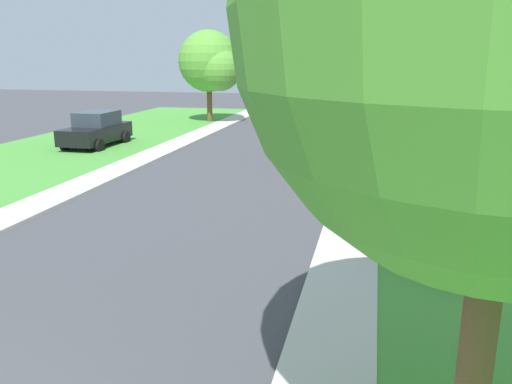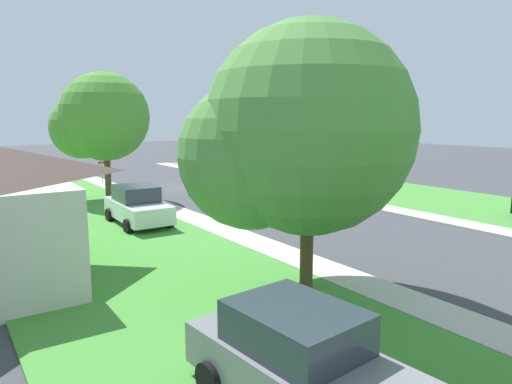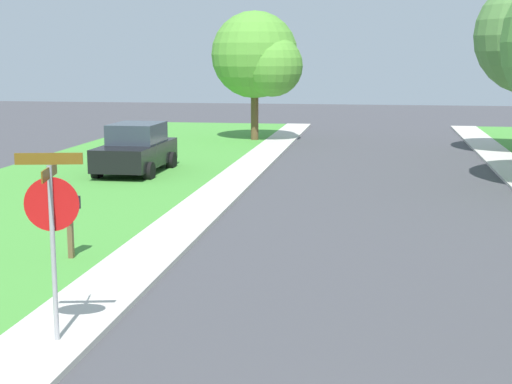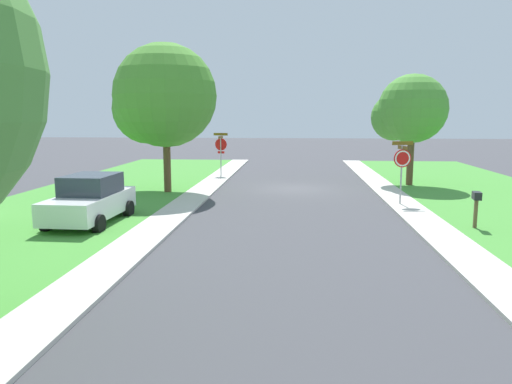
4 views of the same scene
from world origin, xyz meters
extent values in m
plane|color=#424247|center=(0.00, 0.00, 0.00)|extent=(120.00, 120.00, 0.00)
cube|color=beige|center=(4.70, 12.00, 0.05)|extent=(1.40, 56.00, 0.10)
cube|color=beige|center=(-4.70, 12.00, 0.05)|extent=(1.40, 56.00, 0.10)
cylinder|color=#9E9EA3|center=(4.68, -4.83, 1.30)|extent=(0.07, 0.07, 2.60)
cylinder|color=red|center=(4.68, -4.88, 2.05)|extent=(0.76, 0.15, 0.76)
cylinder|color=white|center=(4.67, -4.89, 2.05)|extent=(0.66, 0.11, 0.67)
cylinder|color=red|center=(4.67, -4.90, 2.05)|extent=(0.54, 0.09, 0.55)
cube|color=brown|center=(4.68, -4.83, 2.69)|extent=(0.91, 0.16, 0.16)
cube|color=brown|center=(4.68, -4.83, 2.50)|extent=(0.16, 0.91, 0.16)
cube|color=red|center=(4.68, -4.88, 1.55)|extent=(0.44, 0.09, 0.14)
cylinder|color=#9E9EA3|center=(-4.52, 4.63, 1.30)|extent=(0.07, 0.07, 2.60)
cylinder|color=red|center=(-4.53, 4.68, 2.05)|extent=(0.75, 0.19, 0.76)
cylinder|color=white|center=(-4.53, 4.70, 2.05)|extent=(0.66, 0.14, 0.67)
cylinder|color=red|center=(-4.53, 4.70, 2.05)|extent=(0.54, 0.12, 0.55)
cube|color=brown|center=(-4.52, 4.63, 2.69)|extent=(0.90, 0.21, 0.16)
cube|color=brown|center=(-4.52, 4.63, 2.50)|extent=(0.21, 0.90, 0.16)
cube|color=white|center=(7.23, 9.17, 0.70)|extent=(1.91, 4.35, 0.76)
cube|color=#2D3842|center=(7.23, 8.97, 1.42)|extent=(1.66, 2.14, 0.68)
cylinder|color=black|center=(6.37, 10.52, 0.32)|extent=(0.26, 0.65, 0.64)
cylinder|color=black|center=(8.17, 10.48, 0.32)|extent=(0.26, 0.65, 0.64)
cylinder|color=black|center=(6.30, 7.86, 0.32)|extent=(0.26, 0.65, 0.64)
cylinder|color=black|center=(8.09, 7.81, 0.32)|extent=(0.26, 0.65, 0.64)
cylinder|color=brown|center=(6.32, 2.00, 1.52)|extent=(0.36, 0.36, 3.05)
sphere|color=#4D9431|center=(6.32, 2.00, 4.81)|extent=(5.02, 5.02, 5.02)
sphere|color=#4D9431|center=(7.45, 1.25, 4.18)|extent=(3.52, 3.52, 3.52)
cylinder|color=brown|center=(-6.27, -1.50, 1.46)|extent=(0.36, 0.36, 2.92)
sphere|color=#509938|center=(-6.27, -1.50, 4.22)|extent=(3.69, 3.69, 3.69)
sphere|color=#509938|center=(-5.44, -2.05, 3.75)|extent=(2.58, 2.58, 2.58)
cube|color=brown|center=(-6.09, 8.99, 0.53)|extent=(0.10, 0.10, 1.05)
cube|color=black|center=(-6.09, 8.99, 1.18)|extent=(0.30, 0.51, 0.26)
camera|label=1|loc=(5.18, -3.12, 4.41)|focal=36.56mm
camera|label=2|loc=(14.36, 28.67, 4.75)|focal=32.38mm
camera|label=3|loc=(-0.10, -5.20, 4.08)|focal=54.14mm
camera|label=4|loc=(-0.02, 25.61, 3.82)|focal=34.17mm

